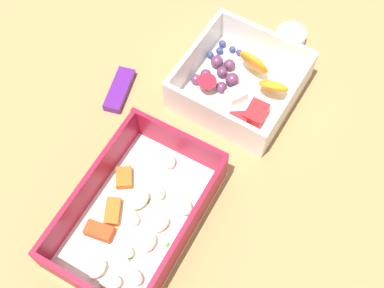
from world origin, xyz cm
name	(u,v)px	position (x,y,z in cm)	size (l,w,h in cm)	color
table_surface	(191,142)	(0.00, 0.00, 1.00)	(80.00, 80.00, 2.00)	#9E7547
pasta_container	(137,215)	(-13.20, -1.05, 3.79)	(22.40, 15.32, 5.75)	white
fruit_bowl	(240,84)	(10.03, -1.39, 3.91)	(15.92, 15.81, 5.62)	white
candy_bar	(120,90)	(0.57, 12.42, 2.60)	(7.00, 2.40, 1.20)	#51197A
paper_cup_liner	(291,36)	(22.12, -2.87, 2.88)	(4.39, 4.39, 1.77)	white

